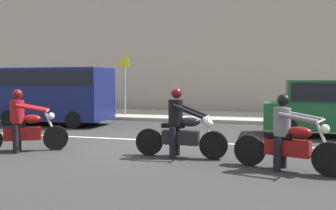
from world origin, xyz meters
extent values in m
plane|color=#2B2B2B|center=(0.00, 0.00, 0.00)|extent=(80.00, 80.00, 0.00)
cube|color=#99968E|center=(0.00, 8.00, 0.07)|extent=(40.00, 4.40, 0.14)
cube|color=#A89E8E|center=(0.00, 11.40, 5.15)|extent=(40.00, 1.40, 10.29)
cube|color=silver|center=(0.61, 0.90, 0.00)|extent=(18.00, 0.14, 0.01)
cylinder|color=black|center=(1.84, -1.21, 0.32)|extent=(0.65, 0.13, 0.65)
cylinder|color=black|center=(0.29, -1.19, 0.32)|extent=(0.65, 0.13, 0.65)
cylinder|color=silver|center=(1.72, -1.21, 0.64)|extent=(0.33, 0.06, 0.70)
cube|color=black|center=(1.06, -1.20, 0.46)|extent=(0.86, 0.29, 0.32)
ellipsoid|color=black|center=(1.28, -1.21, 0.84)|extent=(0.48, 0.25, 0.22)
cube|color=black|center=(0.88, -1.20, 0.74)|extent=(0.52, 0.25, 0.10)
cylinder|color=silver|center=(1.66, -1.21, 0.96)|extent=(0.05, 0.70, 0.04)
sphere|color=silver|center=(1.74, -1.21, 0.82)|extent=(0.17, 0.17, 0.17)
cylinder|color=silver|center=(0.76, -1.04, 0.34)|extent=(0.70, 0.08, 0.07)
cylinder|color=black|center=(0.92, -1.40, 0.36)|extent=(0.15, 0.15, 0.72)
cylinder|color=black|center=(0.92, -1.00, 0.36)|extent=(0.15, 0.15, 0.72)
cylinder|color=black|center=(0.94, -1.20, 1.05)|extent=(0.34, 0.34, 0.61)
cylinder|color=black|center=(1.30, -1.43, 1.09)|extent=(0.75, 0.10, 0.36)
cylinder|color=black|center=(1.30, -0.99, 1.09)|extent=(0.75, 0.10, 0.36)
sphere|color=tan|center=(0.96, -1.20, 1.47)|extent=(0.20, 0.20, 0.20)
sphere|color=#510F0F|center=(0.96, -1.20, 1.50)|extent=(0.25, 0.25, 0.25)
cylinder|color=black|center=(-2.25, -1.20, 0.31)|extent=(0.60, 0.42, 0.63)
cylinder|color=silver|center=(-2.36, -1.26, 0.67)|extent=(0.34, 0.23, 0.78)
cube|color=maroon|center=(-2.94, -1.59, 0.45)|extent=(0.90, 0.68, 0.32)
ellipsoid|color=maroon|center=(-2.75, -1.48, 0.82)|extent=(0.54, 0.45, 0.22)
cube|color=black|center=(-3.10, -1.68, 0.72)|extent=(0.57, 0.47, 0.10)
cylinder|color=silver|center=(-2.41, -1.29, 1.03)|extent=(0.38, 0.63, 0.04)
sphere|color=silver|center=(-2.34, -1.25, 0.89)|extent=(0.17, 0.17, 0.17)
cylinder|color=silver|center=(-3.28, -1.60, 0.33)|extent=(0.64, 0.41, 0.07)
cylinder|color=black|center=(-2.96, -1.84, 0.35)|extent=(0.20, 0.20, 0.70)
cylinder|color=black|center=(-3.16, -1.49, 0.35)|extent=(0.20, 0.20, 0.70)
cylinder|color=maroon|center=(-3.04, -1.65, 1.01)|extent=(0.46, 0.46, 0.58)
cylinder|color=maroon|center=(-2.62, -1.66, 1.11)|extent=(0.70, 0.45, 0.24)
cylinder|color=maroon|center=(-2.84, -1.28, 1.11)|extent=(0.70, 0.45, 0.24)
sphere|color=tan|center=(-3.03, -1.64, 1.42)|extent=(0.20, 0.20, 0.20)
sphere|color=#510F0F|center=(-3.03, -1.64, 1.45)|extent=(0.25, 0.25, 0.25)
cylinder|color=black|center=(4.15, -2.13, 0.33)|extent=(0.66, 0.32, 0.65)
cylinder|color=black|center=(2.66, -1.63, 0.33)|extent=(0.66, 0.32, 0.65)
cylinder|color=silver|center=(4.04, -2.09, 0.68)|extent=(0.35, 0.17, 0.77)
cube|color=maroon|center=(3.40, -1.88, 0.47)|extent=(0.91, 0.54, 0.32)
ellipsoid|color=maroon|center=(3.61, -1.95, 0.79)|extent=(0.53, 0.38, 0.22)
cube|color=black|center=(3.23, -1.82, 0.69)|extent=(0.57, 0.39, 0.10)
cylinder|color=silver|center=(3.98, -2.07, 1.03)|extent=(0.26, 0.68, 0.04)
sphere|color=silver|center=(4.06, -2.10, 0.89)|extent=(0.17, 0.17, 0.17)
cylinder|color=silver|center=(3.17, -1.63, 0.35)|extent=(0.69, 0.29, 0.07)
cylinder|color=black|center=(3.21, -2.02, 0.34)|extent=(0.19, 0.19, 0.67)
cylinder|color=black|center=(3.34, -1.65, 0.34)|extent=(0.19, 0.19, 0.67)
cylinder|color=slate|center=(3.29, -1.84, 0.97)|extent=(0.43, 0.43, 0.56)
cylinder|color=slate|center=(3.57, -2.17, 1.09)|extent=(0.73, 0.32, 0.20)
cylinder|color=slate|center=(3.71, -1.75, 1.09)|extent=(0.73, 0.32, 0.20)
sphere|color=tan|center=(3.31, -1.85, 1.37)|extent=(0.20, 0.20, 0.20)
sphere|color=black|center=(3.31, -1.85, 1.40)|extent=(0.25, 0.25, 0.25)
cube|color=#164C28|center=(4.75, 3.12, 0.66)|extent=(3.74, 1.70, 0.84)
cube|color=#164C28|center=(4.75, 3.12, 1.44)|extent=(2.32, 1.56, 0.72)
cube|color=black|center=(4.75, 3.12, 1.44)|extent=(2.13, 1.59, 0.58)
cylinder|color=black|center=(3.59, 3.12, 0.32)|extent=(0.64, 1.76, 0.64)
cube|color=#11194C|center=(-5.40, 3.57, 1.26)|extent=(4.61, 1.90, 2.04)
cube|color=black|center=(-5.40, 3.57, 1.88)|extent=(4.48, 1.93, 0.56)
cylinder|color=black|center=(-3.97, 3.57, 0.32)|extent=(0.64, 1.96, 0.64)
cylinder|color=black|center=(-6.83, 3.57, 0.32)|extent=(0.64, 1.96, 0.64)
cylinder|color=gray|center=(-3.66, 6.96, 1.53)|extent=(0.08, 0.08, 2.78)
cube|color=yellow|center=(-3.66, 6.93, 2.67)|extent=(0.44, 0.03, 0.44)
camera|label=1|loc=(3.03, -9.40, 1.80)|focal=38.97mm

